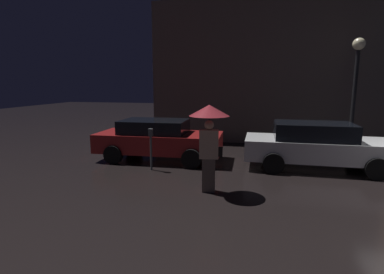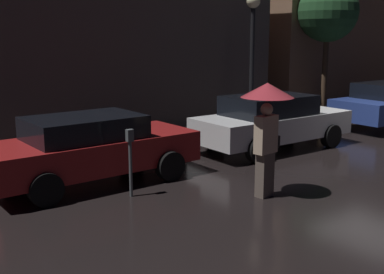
% 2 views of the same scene
% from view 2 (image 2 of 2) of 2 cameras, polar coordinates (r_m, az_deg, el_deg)
% --- Properties ---
extents(ground_plane, '(60.00, 60.00, 0.00)m').
position_cam_2_polar(ground_plane, '(13.78, 20.81, -1.00)').
color(ground_plane, black).
extents(building_facade_left, '(9.83, 3.00, 6.05)m').
position_cam_2_polar(building_facade_left, '(15.58, -8.08, 12.26)').
color(building_facade_left, '#564C47').
rests_on(building_facade_left, ground).
extents(building_facade_right, '(7.45, 3.00, 8.39)m').
position_cam_2_polar(building_facade_right, '(22.03, 15.49, 14.83)').
color(building_facade_right, '#8C664C').
rests_on(building_facade_right, ground).
extents(parked_car_red, '(4.19, 1.89, 1.36)m').
position_cam_2_polar(parked_car_red, '(9.75, -11.88, -1.21)').
color(parked_car_red, maroon).
rests_on(parked_car_red, ground).
extents(parked_car_white, '(4.34, 1.88, 1.40)m').
position_cam_2_polar(parked_car_white, '(12.61, 9.45, 1.89)').
color(parked_car_white, silver).
rests_on(parked_car_white, ground).
extents(pedestrian_with_umbrella, '(0.94, 0.94, 2.08)m').
position_cam_2_polar(pedestrian_with_umbrella, '(8.62, 8.86, 2.99)').
color(pedestrian_with_umbrella, '#66564C').
rests_on(pedestrian_with_umbrella, ground).
extents(parking_meter, '(0.12, 0.10, 1.25)m').
position_cam_2_polar(parking_meter, '(8.74, -7.33, -2.17)').
color(parking_meter, '#4C5154').
rests_on(parking_meter, ground).
extents(street_lamp_near, '(0.43, 0.43, 4.15)m').
position_cam_2_polar(street_lamp_near, '(15.36, 7.19, 11.94)').
color(street_lamp_near, black).
rests_on(street_lamp_near, ground).
extents(street_tree, '(2.18, 2.18, 4.85)m').
position_cam_2_polar(street_tree, '(18.55, 15.81, 14.05)').
color(street_tree, '#473323').
rests_on(street_tree, ground).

